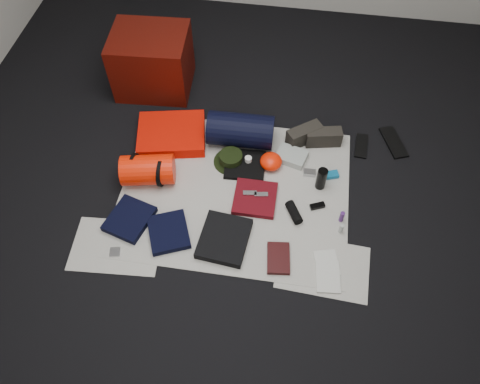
# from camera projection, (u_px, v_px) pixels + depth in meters

# --- Properties ---
(floor) EXTENTS (4.50, 4.50, 0.02)m
(floor) POSITION_uv_depth(u_px,v_px,m) (235.00, 192.00, 3.33)
(floor) COLOR black
(floor) RESTS_ON ground
(newspaper_mat) EXTENTS (1.60, 1.30, 0.01)m
(newspaper_mat) POSITION_uv_depth(u_px,v_px,m) (235.00, 191.00, 3.32)
(newspaper_mat) COLOR silver
(newspaper_mat) RESTS_ON floor
(newspaper_sheet_front_left) EXTENTS (0.61, 0.44, 0.00)m
(newspaper_sheet_front_left) POSITION_uv_depth(u_px,v_px,m) (117.00, 246.00, 3.07)
(newspaper_sheet_front_left) COLOR silver
(newspaper_sheet_front_left) RESTS_ON floor
(newspaper_sheet_front_right) EXTENTS (0.60, 0.43, 0.00)m
(newspaper_sheet_front_right) POSITION_uv_depth(u_px,v_px,m) (323.00, 267.00, 2.98)
(newspaper_sheet_front_right) COLOR silver
(newspaper_sheet_front_right) RESTS_ON floor
(red_cabinet) EXTENTS (0.62, 0.53, 0.49)m
(red_cabinet) POSITION_uv_depth(u_px,v_px,m) (152.00, 62.00, 3.75)
(red_cabinet) COLOR #4A0B05
(red_cabinet) RESTS_ON floor
(sleeping_pad) EXTENTS (0.57, 0.50, 0.09)m
(sleeping_pad) POSITION_uv_depth(u_px,v_px,m) (172.00, 134.00, 3.56)
(sleeping_pad) COLOR red
(sleeping_pad) RESTS_ON newspaper_mat
(stuff_sack) EXTENTS (0.40, 0.28, 0.22)m
(stuff_sack) POSITION_uv_depth(u_px,v_px,m) (148.00, 170.00, 3.29)
(stuff_sack) COLOR #FF1F04
(stuff_sack) RESTS_ON newspaper_mat
(sack_strap_left) EXTENTS (0.02, 0.22, 0.22)m
(sack_strap_left) POSITION_uv_depth(u_px,v_px,m) (134.00, 168.00, 3.30)
(sack_strap_left) COLOR black
(sack_strap_left) RESTS_ON newspaper_mat
(sack_strap_right) EXTENTS (0.02, 0.22, 0.22)m
(sack_strap_right) POSITION_uv_depth(u_px,v_px,m) (162.00, 172.00, 3.28)
(sack_strap_right) COLOR black
(sack_strap_right) RESTS_ON newspaper_mat
(navy_duffel) EXTENTS (0.49, 0.27, 0.25)m
(navy_duffel) POSITION_uv_depth(u_px,v_px,m) (241.00, 130.00, 3.48)
(navy_duffel) COLOR black
(navy_duffel) RESTS_ON newspaper_mat
(boonie_brim) EXTENTS (0.29, 0.29, 0.01)m
(boonie_brim) POSITION_uv_depth(u_px,v_px,m) (231.00, 162.00, 3.47)
(boonie_brim) COLOR black
(boonie_brim) RESTS_ON newspaper_mat
(boonie_crown) EXTENTS (0.17, 0.17, 0.07)m
(boonie_crown) POSITION_uv_depth(u_px,v_px,m) (231.00, 158.00, 3.43)
(boonie_crown) COLOR black
(boonie_crown) RESTS_ON boonie_brim
(hiking_boot_left) EXTENTS (0.28, 0.24, 0.13)m
(hiking_boot_left) POSITION_uv_depth(u_px,v_px,m) (304.00, 135.00, 3.53)
(hiking_boot_left) COLOR #2A2620
(hiking_boot_left) RESTS_ON newspaper_mat
(hiking_boot_right) EXTENTS (0.28, 0.15, 0.13)m
(hiking_boot_right) POSITION_uv_depth(u_px,v_px,m) (323.00, 137.00, 3.52)
(hiking_boot_right) COLOR #2A2620
(hiking_boot_right) RESTS_ON newspaper_mat
(flip_flop_left) EXTENTS (0.11, 0.24, 0.01)m
(flip_flop_left) POSITION_uv_depth(u_px,v_px,m) (361.00, 146.00, 3.56)
(flip_flop_left) COLOR black
(flip_flop_left) RESTS_ON floor
(flip_flop_right) EXTENTS (0.22, 0.33, 0.02)m
(flip_flop_right) POSITION_uv_depth(u_px,v_px,m) (394.00, 142.00, 3.57)
(flip_flop_right) COLOR black
(flip_flop_right) RESTS_ON floor
(trousers_navy_a) EXTENTS (0.34, 0.36, 0.05)m
(trousers_navy_a) POSITION_uv_depth(u_px,v_px,m) (130.00, 219.00, 3.16)
(trousers_navy_a) COLOR black
(trousers_navy_a) RESTS_ON newspaper_mat
(trousers_navy_b) EXTENTS (0.35, 0.36, 0.05)m
(trousers_navy_b) POSITION_uv_depth(u_px,v_px,m) (169.00, 232.00, 3.10)
(trousers_navy_b) COLOR black
(trousers_navy_b) RESTS_ON newspaper_mat
(trousers_charcoal) EXTENTS (0.34, 0.38, 0.05)m
(trousers_charcoal) POSITION_uv_depth(u_px,v_px,m) (224.00, 239.00, 3.07)
(trousers_charcoal) COLOR black
(trousers_charcoal) RESTS_ON newspaper_mat
(black_tshirt) EXTENTS (0.31, 0.29, 0.03)m
(black_tshirt) POSITION_uv_depth(u_px,v_px,m) (245.00, 165.00, 3.43)
(black_tshirt) COLOR black
(black_tshirt) RESTS_ON newspaper_mat
(red_shirt) EXTENTS (0.29, 0.29, 0.04)m
(red_shirt) POSITION_uv_depth(u_px,v_px,m) (255.00, 198.00, 3.26)
(red_shirt) COLOR #580910
(red_shirt) RESTS_ON newspaper_mat
(orange_stuff_sack) EXTENTS (0.21, 0.21, 0.11)m
(orange_stuff_sack) POSITION_uv_depth(u_px,v_px,m) (271.00, 161.00, 3.40)
(orange_stuff_sack) COLOR #FF1F04
(orange_stuff_sack) RESTS_ON newspaper_mat
(first_aid_pouch) EXTENTS (0.25, 0.21, 0.05)m
(first_aid_pouch) POSITION_uv_depth(u_px,v_px,m) (291.00, 156.00, 3.46)
(first_aid_pouch) COLOR #9CA49D
(first_aid_pouch) RESTS_ON newspaper_mat
(water_bottle) EXTENTS (0.08, 0.08, 0.18)m
(water_bottle) POSITION_uv_depth(u_px,v_px,m) (321.00, 179.00, 3.27)
(water_bottle) COLOR black
(water_bottle) RESTS_ON newspaper_mat
(speaker) EXTENTS (0.14, 0.18, 0.06)m
(speaker) POSITION_uv_depth(u_px,v_px,m) (294.00, 212.00, 3.18)
(speaker) COLOR black
(speaker) RESTS_ON newspaper_mat
(compact_camera) EXTENTS (0.09, 0.05, 0.03)m
(compact_camera) POSITION_uv_depth(u_px,v_px,m) (309.00, 173.00, 3.39)
(compact_camera) COLOR #AFB0B4
(compact_camera) RESTS_ON newspaper_mat
(cyan_case) EXTENTS (0.11, 0.09, 0.03)m
(cyan_case) POSITION_uv_depth(u_px,v_px,m) (332.00, 175.00, 3.38)
(cyan_case) COLOR #0E6290
(cyan_case) RESTS_ON newspaper_mat
(toiletry_purple) EXTENTS (0.03, 0.03, 0.09)m
(toiletry_purple) POSITION_uv_depth(u_px,v_px,m) (342.00, 217.00, 3.14)
(toiletry_purple) COLOR #481F65
(toiletry_purple) RESTS_ON newspaper_mat
(toiletry_clear) EXTENTS (0.03, 0.03, 0.08)m
(toiletry_clear) POSITION_uv_depth(u_px,v_px,m) (341.00, 229.00, 3.09)
(toiletry_clear) COLOR #A3A8A3
(toiletry_clear) RESTS_ON newspaper_mat
(paperback_book) EXTENTS (0.17, 0.24, 0.03)m
(paperback_book) POSITION_uv_depth(u_px,v_px,m) (278.00, 258.00, 3.00)
(paperback_book) COLOR black
(paperback_book) RESTS_ON newspaper_mat
(map_booklet) EXTENTS (0.17, 0.23, 0.01)m
(map_booklet) POSITION_uv_depth(u_px,v_px,m) (328.00, 277.00, 2.94)
(map_booklet) COLOR beige
(map_booklet) RESTS_ON newspaper_mat
(map_printout) EXTENTS (0.19, 0.22, 0.01)m
(map_printout) POSITION_uv_depth(u_px,v_px,m) (327.00, 263.00, 2.99)
(map_printout) COLOR beige
(map_printout) RESTS_ON newspaper_mat
(sunglasses) EXTENTS (0.11, 0.08, 0.03)m
(sunglasses) POSITION_uv_depth(u_px,v_px,m) (317.00, 206.00, 3.23)
(sunglasses) COLOR black
(sunglasses) RESTS_ON newspaper_mat
(key_cluster) EXTENTS (0.08, 0.08, 0.01)m
(key_cluster) POSITION_uv_depth(u_px,v_px,m) (115.00, 252.00, 3.03)
(key_cluster) COLOR #AFB0B4
(key_cluster) RESTS_ON newspaper_mat
(tape_roll) EXTENTS (0.05, 0.05, 0.04)m
(tape_roll) POSITION_uv_depth(u_px,v_px,m) (248.00, 159.00, 3.42)
(tape_roll) COLOR silver
(tape_roll) RESTS_ON black_tshirt
(energy_bar_a) EXTENTS (0.10, 0.05, 0.01)m
(energy_bar_a) POSITION_uv_depth(u_px,v_px,m) (250.00, 193.00, 3.25)
(energy_bar_a) COLOR #AFB0B4
(energy_bar_a) RESTS_ON red_shirt
(energy_bar_b) EXTENTS (0.10, 0.05, 0.01)m
(energy_bar_b) POSITION_uv_depth(u_px,v_px,m) (261.00, 195.00, 3.24)
(energy_bar_b) COLOR #AFB0B4
(energy_bar_b) RESTS_ON red_shirt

